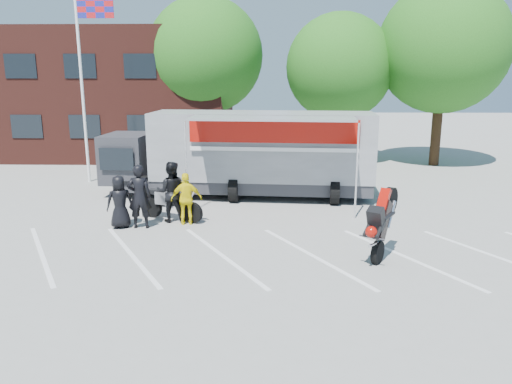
{
  "coord_description": "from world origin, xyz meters",
  "views": [
    {
      "loc": [
        1.42,
        -11.32,
        4.66
      ],
      "look_at": [
        1.05,
        2.75,
        1.3
      ],
      "focal_mm": 35.0,
      "sensor_mm": 36.0,
      "label": 1
    }
  ],
  "objects_px": {
    "tree_mid": "(340,67)",
    "spectator_leather_c": "(171,192)",
    "tree_left": "(205,56)",
    "transporter_truck": "(249,196)",
    "spectator_hivis": "(187,199)",
    "parked_motorcycle": "(173,220)",
    "flagpole": "(86,63)",
    "spectator_leather_a": "(120,202)",
    "spectator_leather_b": "(139,197)",
    "stunt_bike_rider": "(385,255)",
    "tree_right": "(443,48)"
  },
  "relations": [
    {
      "from": "transporter_truck",
      "to": "spectator_leather_c",
      "type": "bearing_deg",
      "value": -119.79
    },
    {
      "from": "tree_mid",
      "to": "spectator_leather_c",
      "type": "height_order",
      "value": "tree_mid"
    },
    {
      "from": "tree_right",
      "to": "transporter_truck",
      "type": "bearing_deg",
      "value": -143.31
    },
    {
      "from": "tree_left",
      "to": "spectator_leather_a",
      "type": "relative_size",
      "value": 5.27
    },
    {
      "from": "spectator_hivis",
      "to": "tree_right",
      "type": "bearing_deg",
      "value": -144.01
    },
    {
      "from": "parked_motorcycle",
      "to": "stunt_bike_rider",
      "type": "relative_size",
      "value": 1.12
    },
    {
      "from": "transporter_truck",
      "to": "parked_motorcycle",
      "type": "distance_m",
      "value": 4.09
    },
    {
      "from": "spectator_leather_b",
      "to": "spectator_leather_a",
      "type": "bearing_deg",
      "value": -3.46
    },
    {
      "from": "flagpole",
      "to": "transporter_truck",
      "type": "distance_m",
      "value": 8.9
    },
    {
      "from": "transporter_truck",
      "to": "tree_mid",
      "type": "bearing_deg",
      "value": 64.02
    },
    {
      "from": "tree_right",
      "to": "stunt_bike_rider",
      "type": "bearing_deg",
      "value": -112.34
    },
    {
      "from": "tree_right",
      "to": "spectator_leather_a",
      "type": "xyz_separation_m",
      "value": [
        -13.15,
        -11.14,
        -5.06
      ]
    },
    {
      "from": "tree_left",
      "to": "tree_mid",
      "type": "relative_size",
      "value": 1.13
    },
    {
      "from": "parked_motorcycle",
      "to": "spectator_leather_c",
      "type": "bearing_deg",
      "value": -148.19
    },
    {
      "from": "tree_mid",
      "to": "spectator_leather_c",
      "type": "relative_size",
      "value": 3.93
    },
    {
      "from": "spectator_leather_a",
      "to": "spectator_hivis",
      "type": "relative_size",
      "value": 0.99
    },
    {
      "from": "flagpole",
      "to": "spectator_leather_b",
      "type": "height_order",
      "value": "flagpole"
    },
    {
      "from": "tree_right",
      "to": "spectator_leather_c",
      "type": "relative_size",
      "value": 4.67
    },
    {
      "from": "tree_left",
      "to": "stunt_bike_rider",
      "type": "bearing_deg",
      "value": -66.41
    },
    {
      "from": "transporter_truck",
      "to": "spectator_hivis",
      "type": "height_order",
      "value": "spectator_hivis"
    },
    {
      "from": "spectator_leather_a",
      "to": "parked_motorcycle",
      "type": "bearing_deg",
      "value": -171.6
    },
    {
      "from": "tree_mid",
      "to": "spectator_leather_c",
      "type": "bearing_deg",
      "value": -121.43
    },
    {
      "from": "tree_mid",
      "to": "parked_motorcycle",
      "type": "distance_m",
      "value": 13.64
    },
    {
      "from": "parked_motorcycle",
      "to": "spectator_leather_b",
      "type": "distance_m",
      "value": 1.55
    },
    {
      "from": "tree_left",
      "to": "spectator_leather_a",
      "type": "height_order",
      "value": "tree_left"
    },
    {
      "from": "flagpole",
      "to": "spectator_leather_a",
      "type": "height_order",
      "value": "flagpole"
    },
    {
      "from": "flagpole",
      "to": "stunt_bike_rider",
      "type": "relative_size",
      "value": 3.94
    },
    {
      "from": "tree_left",
      "to": "spectator_leather_a",
      "type": "bearing_deg",
      "value": -95.2
    },
    {
      "from": "tree_left",
      "to": "tree_mid",
      "type": "xyz_separation_m",
      "value": [
        7.0,
        -1.0,
        -0.62
      ]
    },
    {
      "from": "flagpole",
      "to": "parked_motorcycle",
      "type": "bearing_deg",
      "value": -51.93
    },
    {
      "from": "stunt_bike_rider",
      "to": "tree_mid",
      "type": "bearing_deg",
      "value": 119.63
    },
    {
      "from": "spectator_leather_a",
      "to": "spectator_hivis",
      "type": "bearing_deg",
      "value": 169.11
    },
    {
      "from": "tree_mid",
      "to": "spectator_leather_b",
      "type": "relative_size",
      "value": 3.87
    },
    {
      "from": "transporter_truck",
      "to": "spectator_leather_a",
      "type": "bearing_deg",
      "value": -128.15
    },
    {
      "from": "spectator_leather_b",
      "to": "spectator_hivis",
      "type": "relative_size",
      "value": 1.2
    },
    {
      "from": "stunt_bike_rider",
      "to": "spectator_hivis",
      "type": "xyz_separation_m",
      "value": [
        -5.66,
        2.64,
        0.82
      ]
    },
    {
      "from": "spectator_leather_b",
      "to": "spectator_hivis",
      "type": "distance_m",
      "value": 1.44
    },
    {
      "from": "tree_left",
      "to": "stunt_bike_rider",
      "type": "relative_size",
      "value": 4.25
    },
    {
      "from": "tree_mid",
      "to": "spectator_leather_a",
      "type": "distance_m",
      "value": 14.79
    },
    {
      "from": "stunt_bike_rider",
      "to": "spectator_hivis",
      "type": "relative_size",
      "value": 1.23
    },
    {
      "from": "spectator_leather_b",
      "to": "stunt_bike_rider",
      "type": "bearing_deg",
      "value": 159.72
    },
    {
      "from": "transporter_truck",
      "to": "parked_motorcycle",
      "type": "xyz_separation_m",
      "value": [
        -2.37,
        -3.34,
        0.0
      ]
    },
    {
      "from": "parked_motorcycle",
      "to": "stunt_bike_rider",
      "type": "height_order",
      "value": "stunt_bike_rider"
    },
    {
      "from": "stunt_bike_rider",
      "to": "spectator_leather_a",
      "type": "relative_size",
      "value": 1.24
    },
    {
      "from": "transporter_truck",
      "to": "spectator_leather_c",
      "type": "height_order",
      "value": "spectator_leather_c"
    },
    {
      "from": "spectator_leather_a",
      "to": "spectator_leather_c",
      "type": "distance_m",
      "value": 1.63
    },
    {
      "from": "tree_left",
      "to": "spectator_leather_c",
      "type": "xyz_separation_m",
      "value": [
        0.31,
        -11.94,
        -4.59
      ]
    },
    {
      "from": "tree_mid",
      "to": "transporter_truck",
      "type": "bearing_deg",
      "value": -120.18
    },
    {
      "from": "spectator_leather_a",
      "to": "flagpole",
      "type": "bearing_deg",
      "value": -86.95
    },
    {
      "from": "tree_right",
      "to": "spectator_leather_a",
      "type": "height_order",
      "value": "tree_right"
    }
  ]
}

